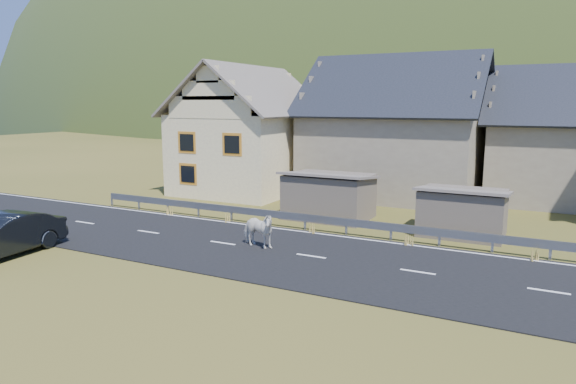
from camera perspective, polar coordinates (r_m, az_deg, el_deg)
The scene contains 12 objects.
ground at distance 19.47m, azimuth 2.59°, elevation -7.24°, with size 160.00×160.00×0.00m, color #3A3D15.
road at distance 19.46m, azimuth 2.59°, elevation -7.19°, with size 60.00×7.00×0.04m, color black.
lane_markings at distance 19.46m, azimuth 2.59°, elevation -7.11°, with size 60.00×6.60×0.01m, color silver.
guardrail at distance 22.61m, azimuth 6.50°, elevation -3.39°, with size 28.10×0.09×0.75m.
shed_left at distance 25.79m, azimuth 4.59°, elevation -0.49°, with size 4.30×3.30×2.40m, color #6C5F51.
shed_right at distance 23.64m, azimuth 18.81°, elevation -2.20°, with size 3.80×2.90×2.20m, color #6C5F51.
house_cream at distance 33.95m, azimuth -4.34°, elevation 7.54°, with size 7.80×9.80×8.30m.
house_stone_a at distance 33.12m, azimuth 12.02°, elevation 7.77°, with size 10.80×9.80×8.90m.
mountain at distance 198.63m, azimuth 26.16°, elevation 1.43°, with size 440.00×280.00×260.00m, color #293D16.
conifer_patch at distance 141.58m, azimuth 0.90°, elevation 10.00°, with size 76.00×50.00×28.00m, color black.
horse at distance 20.46m, azimuth -3.41°, elevation -4.19°, with size 1.71×0.78×1.44m, color silver.
car at distance 22.17m, azimuth -29.22°, elevation -4.27°, with size 1.67×4.80×1.58m, color black.
Camera 1 is at (7.71, -16.93, 5.73)m, focal length 32.00 mm.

